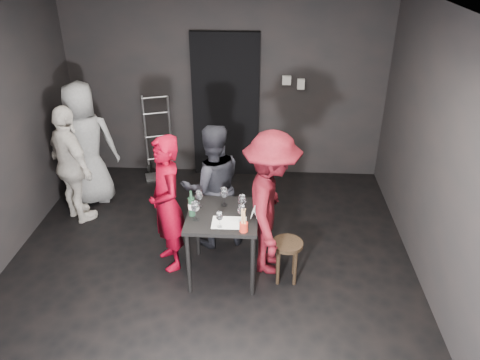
# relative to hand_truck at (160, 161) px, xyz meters

# --- Properties ---
(floor) EXTENTS (4.50, 5.00, 0.02)m
(floor) POSITION_rel_hand_truck_xyz_m (1.00, -2.31, -0.22)
(floor) COLOR black
(floor) RESTS_ON ground
(ceiling) EXTENTS (4.50, 5.00, 0.02)m
(ceiling) POSITION_rel_hand_truck_xyz_m (1.00, -2.31, 2.48)
(ceiling) COLOR silver
(ceiling) RESTS_ON ground
(wall_back) EXTENTS (4.50, 0.04, 2.70)m
(wall_back) POSITION_rel_hand_truck_xyz_m (1.00, 0.19, 1.13)
(wall_back) COLOR black
(wall_back) RESTS_ON ground
(wall_right) EXTENTS (0.04, 5.00, 2.70)m
(wall_right) POSITION_rel_hand_truck_xyz_m (3.25, -2.31, 1.13)
(wall_right) COLOR black
(wall_right) RESTS_ON ground
(doorway) EXTENTS (0.95, 0.10, 2.10)m
(doorway) POSITION_rel_hand_truck_xyz_m (1.00, 0.13, 0.83)
(doorway) COLOR black
(doorway) RESTS_ON ground
(wallbox_upper) EXTENTS (0.12, 0.06, 0.12)m
(wallbox_upper) POSITION_rel_hand_truck_xyz_m (1.85, 0.14, 1.23)
(wallbox_upper) COLOR #B7B7B2
(wallbox_upper) RESTS_ON wall_back
(wallbox_lower) EXTENTS (0.10, 0.06, 0.14)m
(wallbox_lower) POSITION_rel_hand_truck_xyz_m (2.05, 0.14, 1.18)
(wallbox_lower) COLOR #B7B7B2
(wallbox_lower) RESTS_ON wall_back
(hand_truck) EXTENTS (0.41, 0.34, 1.22)m
(hand_truck) POSITION_rel_hand_truck_xyz_m (0.00, 0.00, 0.00)
(hand_truck) COLOR #B2B2B7
(hand_truck) RESTS_ON floor
(tasting_table) EXTENTS (0.72, 0.72, 0.75)m
(tasting_table) POSITION_rel_hand_truck_xyz_m (1.16, -2.25, 0.43)
(tasting_table) COLOR black
(tasting_table) RESTS_ON floor
(stool) EXTENTS (0.32, 0.32, 0.47)m
(stool) POSITION_rel_hand_truck_xyz_m (1.83, -2.31, 0.15)
(stool) COLOR black
(stool) RESTS_ON floor
(server_red) EXTENTS (0.59, 0.67, 1.54)m
(server_red) POSITION_rel_hand_truck_xyz_m (0.56, -2.10, 0.55)
(server_red) COLOR maroon
(server_red) RESTS_ON floor
(woman_black) EXTENTS (0.79, 0.59, 1.45)m
(woman_black) POSITION_rel_hand_truck_xyz_m (1.00, -1.66, 0.50)
(woman_black) COLOR black
(woman_black) RESTS_ON floor
(man_maroon) EXTENTS (0.54, 1.10, 1.68)m
(man_maroon) POSITION_rel_hand_truck_xyz_m (1.65, -2.10, 0.62)
(man_maroon) COLOR #4E0B13
(man_maroon) RESTS_ON floor
(bystander_cream) EXTENTS (0.95, 0.91, 1.53)m
(bystander_cream) POSITION_rel_hand_truck_xyz_m (-0.77, -1.27, 0.54)
(bystander_cream) COLOR silver
(bystander_cream) RESTS_ON floor
(bystander_grey) EXTENTS (0.97, 0.64, 1.83)m
(bystander_grey) POSITION_rel_hand_truck_xyz_m (-0.76, -0.80, 0.69)
(bystander_grey) COLOR gray
(bystander_grey) RESTS_ON floor
(tasting_mat) EXTENTS (0.34, 0.22, 0.00)m
(tasting_mat) POSITION_rel_hand_truck_xyz_m (1.24, -2.40, 0.53)
(tasting_mat) COLOR white
(tasting_mat) RESTS_ON tasting_table
(wine_glass_a) EXTENTS (0.10, 0.10, 0.22)m
(wine_glass_a) POSITION_rel_hand_truck_xyz_m (0.91, -2.36, 0.64)
(wine_glass_a) COLOR white
(wine_glass_a) RESTS_ON tasting_table
(wine_glass_b) EXTENTS (0.09, 0.09, 0.20)m
(wine_glass_b) POSITION_rel_hand_truck_xyz_m (0.91, -2.12, 0.63)
(wine_glass_b) COLOR white
(wine_glass_b) RESTS_ON tasting_table
(wine_glass_c) EXTENTS (0.09, 0.09, 0.22)m
(wine_glass_c) POSITION_rel_hand_truck_xyz_m (1.17, -2.07, 0.64)
(wine_glass_c) COLOR white
(wine_glass_c) RESTS_ON tasting_table
(wine_glass_d) EXTENTS (0.07, 0.07, 0.18)m
(wine_glass_d) POSITION_rel_hand_truck_xyz_m (1.16, -2.48, 0.62)
(wine_glass_d) COLOR white
(wine_glass_d) RESTS_ON tasting_table
(wine_glass_e) EXTENTS (0.09, 0.09, 0.20)m
(wine_glass_e) POSITION_rel_hand_truck_xyz_m (1.36, -2.37, 0.63)
(wine_glass_e) COLOR white
(wine_glass_e) RESTS_ON tasting_table
(wine_glass_f) EXTENTS (0.10, 0.10, 0.21)m
(wine_glass_f) POSITION_rel_hand_truck_xyz_m (1.36, -2.20, 0.64)
(wine_glass_f) COLOR white
(wine_glass_f) RESTS_ON tasting_table
(wine_bottle) EXTENTS (0.07, 0.07, 0.28)m
(wine_bottle) POSITION_rel_hand_truck_xyz_m (0.86, -2.28, 0.63)
(wine_bottle) COLOR black
(wine_bottle) RESTS_ON tasting_table
(breadstick_cup) EXTENTS (0.08, 0.08, 0.26)m
(breadstick_cup) POSITION_rel_hand_truck_xyz_m (1.39, -2.54, 0.64)
(breadstick_cup) COLOR #AE2718
(breadstick_cup) RESTS_ON tasting_table
(reserved_card) EXTENTS (0.09, 0.14, 0.10)m
(reserved_card) POSITION_rel_hand_truck_xyz_m (1.47, -2.26, 0.58)
(reserved_card) COLOR white
(reserved_card) RESTS_ON tasting_table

